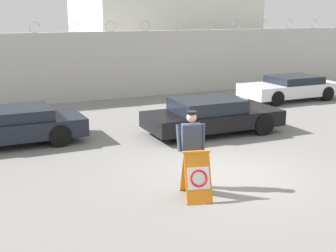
# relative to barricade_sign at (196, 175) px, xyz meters

# --- Properties ---
(ground_plane) EXTENTS (90.00, 90.00, 0.00)m
(ground_plane) POSITION_rel_barricade_sign_xyz_m (1.33, 1.08, -0.52)
(ground_plane) COLOR gray
(perimeter_wall) EXTENTS (36.00, 0.30, 3.53)m
(perimeter_wall) POSITION_rel_barricade_sign_xyz_m (1.33, 12.23, 1.02)
(perimeter_wall) COLOR beige
(perimeter_wall) RESTS_ON ground_plane
(building_block) EXTENTS (9.57, 7.27, 5.41)m
(building_block) POSITION_rel_barricade_sign_xyz_m (7.20, 17.85, 2.18)
(building_block) COLOR silver
(building_block) RESTS_ON ground_plane
(barricade_sign) EXTENTS (0.77, 0.99, 1.05)m
(barricade_sign) POSITION_rel_barricade_sign_xyz_m (0.00, 0.00, 0.00)
(barricade_sign) COLOR orange
(barricade_sign) RESTS_ON ground_plane
(security_guard) EXTENTS (0.62, 0.51, 1.78)m
(security_guard) POSITION_rel_barricade_sign_xyz_m (0.20, 0.64, 0.48)
(security_guard) COLOR #514C42
(security_guard) RESTS_ON ground_plane
(parked_car_front_coupe) EXTENTS (4.63, 2.05, 1.11)m
(parked_car_front_coupe) POSITION_rel_barricade_sign_xyz_m (-3.19, 6.12, 0.06)
(parked_car_front_coupe) COLOR black
(parked_car_front_coupe) RESTS_ON ground_plane
(parked_car_rear_sedan) EXTENTS (4.51, 2.04, 1.17)m
(parked_car_rear_sedan) POSITION_rel_barricade_sign_xyz_m (3.08, 4.68, 0.08)
(parked_car_rear_sedan) COLOR black
(parked_car_rear_sedan) RESTS_ON ground_plane
(parked_car_far_side) EXTENTS (4.53, 2.03, 1.10)m
(parked_car_far_side) POSITION_rel_barricade_sign_xyz_m (9.43, 8.45, 0.05)
(parked_car_far_side) COLOR black
(parked_car_far_side) RESTS_ON ground_plane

